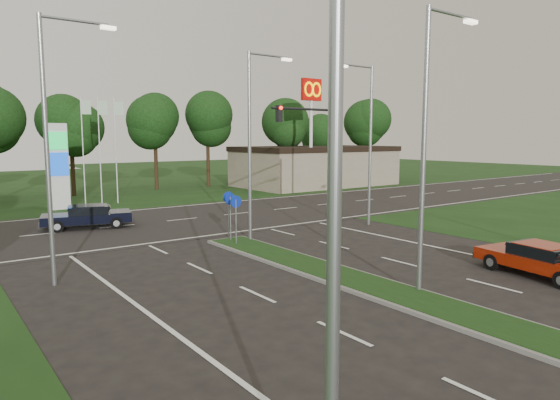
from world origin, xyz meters
TOP-DOWN VIEW (x-y plane):
  - verge_far at (0.00, 55.00)m, footprint 160.00×50.00m
  - cross_road at (0.00, 24.00)m, footprint 160.00×12.00m
  - median_kerb at (0.00, 4.00)m, footprint 2.00×26.00m
  - commercial_building at (22.00, 36.00)m, footprint 16.00×9.00m
  - streetlight_median_near at (1.00, 6.00)m, footprint 2.53×0.22m
  - streetlight_median_far at (1.00, 16.00)m, footprint 2.53×0.22m
  - streetlight_left_near at (-8.30, 0.00)m, footprint 2.53×0.22m
  - streetlight_left_far at (-8.30, 14.00)m, footprint 2.53×0.22m
  - streetlight_right_far at (8.80, 16.00)m, footprint 2.53×0.22m
  - traffic_signal at (7.19, 18.00)m, footprint 5.10×0.42m
  - median_signs at (0.00, 16.40)m, footprint 1.16×1.76m
  - gas_pylon at (-3.79, 33.05)m, footprint 5.80×1.26m
  - mcdonalds_sign at (18.00, 31.97)m, footprint 2.20×0.47m
  - treeline_far at (0.10, 39.93)m, footprint 6.00×6.00m
  - red_sedan at (6.00, 4.67)m, footprint 2.41×4.59m
  - navy_sedan at (-4.49, 24.49)m, footprint 4.99×3.02m

SIDE VIEW (x-z plane):
  - verge_far at x=0.00m, z-range -0.01..0.01m
  - cross_road at x=0.00m, z-range -0.01..0.01m
  - median_kerb at x=0.00m, z-range 0.00..0.12m
  - red_sedan at x=6.00m, z-range 0.04..1.25m
  - navy_sedan at x=-4.49m, z-range 0.05..1.33m
  - median_signs at x=0.00m, z-range 0.52..2.90m
  - commercial_building at x=22.00m, z-range 0.00..4.00m
  - gas_pylon at x=-3.79m, z-range -0.80..7.20m
  - traffic_signal at x=7.19m, z-range 1.15..8.15m
  - streetlight_median_near at x=1.00m, z-range 0.58..9.58m
  - streetlight_median_far at x=1.00m, z-range 0.58..9.58m
  - streetlight_left_near at x=-8.30m, z-range 0.58..9.58m
  - streetlight_left_far at x=-8.30m, z-range 0.58..9.58m
  - streetlight_right_far at x=8.80m, z-range 0.58..9.58m
  - treeline_far at x=0.10m, z-range 1.88..11.78m
  - mcdonalds_sign at x=18.00m, z-range 2.79..13.19m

